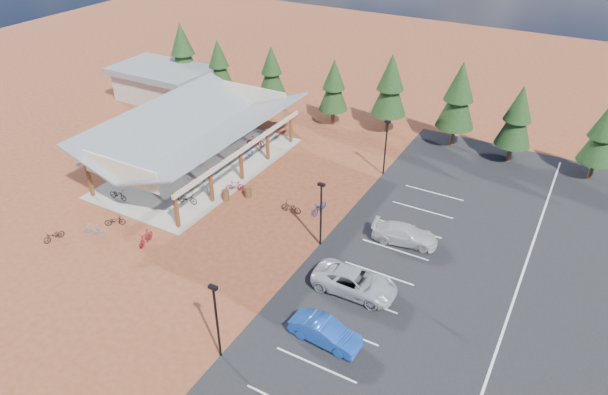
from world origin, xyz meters
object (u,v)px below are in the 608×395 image
Objects in this scene: bike_2 at (187,155)px; bike_7 at (256,141)px; bike_8 at (54,236)px; bike_pavilion at (196,129)px; bike_11 at (146,238)px; bike_1 at (178,164)px; bike_4 at (187,198)px; car_2 at (355,282)px; lamp_post_1 at (321,210)px; outbuilding at (163,83)px; bike_0 at (118,195)px; lamp_post_2 at (386,144)px; bike_6 at (244,151)px; bike_14 at (320,207)px; bike_3 at (232,128)px; bike_12 at (115,221)px; bike_5 at (205,186)px; trash_bin_1 at (248,192)px; car_3 at (405,234)px; bike_16 at (291,207)px; bike_13 at (95,230)px; lamp_post_0 at (216,317)px; car_1 at (325,332)px; trash_bin_0 at (226,195)px; bike_15 at (235,186)px.

bike_7 is at bearing -47.88° from bike_2.
bike_8 is at bearing 167.77° from bike_2.
bike_pavilion reaches higher than bike_11.
bike_1 is at bearing 106.07° from bike_11.
bike_4 is 16.49m from car_2.
bike_7 is at bearing 69.67° from bike_pavilion.
lamp_post_1 is 2.87× the size of bike_11.
outbuilding reaches higher than bike_0.
bike_7 is (-12.84, -1.18, -2.34)m from lamp_post_2.
bike_6 reaches higher than bike_14.
car_2 is at bearing -141.52° from bike_6.
bike_8 is (-0.63, -21.41, -0.20)m from bike_3.
bike_0 is 1.10× the size of bike_12.
bike_14 is at bearing -76.94° from bike_4.
bike_3 is 1.13× the size of bike_5.
bike_0 is 5.82m from bike_4.
outbuilding is at bearing 147.65° from trash_bin_1.
bike_0 is 23.29m from car_3.
bike_3 is 1.00× the size of bike_16.
lamp_post_1 is at bearing 16.54° from bike_11.
bike_7 reaches higher than bike_13.
bike_1 reaches higher than bike_2.
lamp_post_0 is at bearing -143.90° from bike_4.
bike_3 is at bearing 100.40° from bike_8.
bike_8 is 21.93m from car_1.
car_1 is at bearing -19.81° from bike_11.
bike_2 is 22.99m from car_2.
bike_12 is at bearing -126.27° from trash_bin_0.
trash_bin_0 and trash_bin_1 have the same top height.
car_3 is at bearing -117.28° from bike_3.
bike_8 is at bearing -99.09° from bike_pavilion.
bike_15 is at bearing 170.40° from trash_bin_1.
bike_1 reaches higher than bike_8.
trash_bin_0 is 1.87m from trash_bin_1.
lamp_post_2 is at bearing -7.85° from outbuilding.
trash_bin_1 is 10.66m from bike_12.
bike_5 is at bearing 133.28° from bike_13.
bike_2 is at bearing 112.21° from bike_6.
lamp_post_0 is 18.36m from bike_5.
car_3 reaches higher than trash_bin_1.
bike_12 is 0.98× the size of bike_15.
bike_6 is at bearing -23.10° from bike_0.
bike_7 is at bearing -115.48° from bike_3.
lamp_post_1 is 3.38× the size of bike_5.
bike_13 is (13.87, -23.24, -1.54)m from outbuilding.
bike_8 is 22.32m from car_2.
bike_pavilion is 7.77m from trash_bin_1.
bike_3 is 1.10× the size of bike_12.
car_2 is at bearing 7.30° from car_1.
bike_1 is 0.41× the size of car_1.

